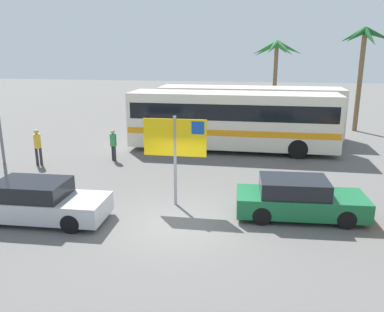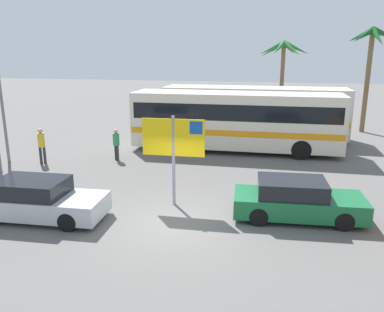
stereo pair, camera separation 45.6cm
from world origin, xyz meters
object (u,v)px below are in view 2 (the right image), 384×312
Objects in this scene: pedestrian_near_sign at (116,142)px; pedestrian_by_bus at (41,143)px; car_green at (297,200)px; car_silver at (37,200)px; ferry_sign at (175,141)px; bus_front_coach at (236,119)px; bus_rear_coach at (254,110)px.

pedestrian_by_bus reaches higher than pedestrian_near_sign.
car_silver is at bearing -172.07° from car_green.
bus_front_coach is at bearing 79.62° from ferry_sign.
pedestrian_near_sign is 3.54m from pedestrian_by_bus.
bus_front_coach is at bearing 60.09° from car_silver.
car_silver is 6.77m from pedestrian_by_bus.
bus_front_coach and bus_rear_coach have the same top height.
car_green is at bearing -6.57° from ferry_sign.
car_green is at bearing -71.94° from bus_front_coach.
ferry_sign reaches higher than pedestrian_near_sign.
bus_front_coach is at bearing 104.55° from car_green.
pedestrian_near_sign is (-6.46, -6.57, -0.86)m from bus_rear_coach.
pedestrian_by_bus is (-3.44, 5.82, 0.40)m from car_silver.
pedestrian_by_bus is at bearing 118.61° from car_silver.
pedestrian_near_sign is 0.90× the size of pedestrian_by_bus.
car_silver is at bearing -154.38° from ferry_sign.
pedestrian_by_bus is at bearing 152.57° from ferry_sign.
bus_rear_coach is at bearing 96.40° from pedestrian_by_bus.
bus_rear_coach is 2.62× the size of car_green.
pedestrian_near_sign is (-8.47, 5.51, 0.29)m from car_green.
pedestrian_by_bus is (-8.91, -4.51, -0.74)m from bus_front_coach.
car_green and car_silver have the same top height.
pedestrian_near_sign is at bearing 143.46° from car_green.
car_green is 2.42× the size of pedestrian_by_bus.
pedestrian_by_bus is (-11.73, 4.14, 0.41)m from car_green.
pedestrian_by_bus reaches higher than car_silver.
bus_rear_coach is at bearing 63.45° from car_silver.
car_green is (4.17, -0.40, -1.69)m from ferry_sign.
ferry_sign reaches higher than bus_rear_coach.
car_silver is 2.75× the size of pedestrian_near_sign.
bus_rear_coach reaches higher than car_silver.
car_green is at bearing 37.72° from pedestrian_by_bus.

